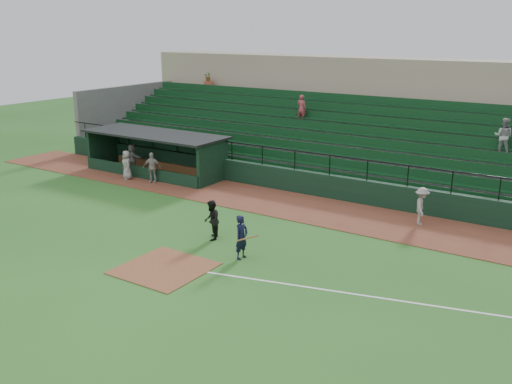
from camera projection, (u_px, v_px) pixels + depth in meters
The scene contains 12 objects.
ground at pixel (183, 259), 21.17m from camera, with size 90.00×90.00×0.00m, color #265D1E.
warning_track at pixel (290, 205), 27.59m from camera, with size 40.00×4.00×0.03m, color brown.
home_plate_dirt at pixel (164, 268), 20.36m from camera, with size 3.00×3.00×0.03m, color brown.
foul_line at pixel (402, 301), 17.92m from camera, with size 18.00×0.09×0.01m, color white.
stadium_structure at pixel (361, 132), 33.75m from camera, with size 38.00×13.08×6.40m.
dugout at pixel (160, 150), 33.60m from camera, with size 8.90×3.20×2.42m.
batter_at_plate at pixel (242, 237), 21.03m from camera, with size 1.01×0.69×1.68m.
umpire at pixel (212, 220), 22.95m from camera, with size 0.80×0.62×1.64m, color black.
runner at pixel (422, 206), 24.62m from camera, with size 1.07×0.62×1.66m, color gray.
dugout_player_a at pixel (152, 167), 31.32m from camera, with size 1.00×0.41×1.70m, color #A39E99.
dugout_player_b at pixel (127, 165), 32.05m from camera, with size 0.80×0.52×1.63m, color gray.
dugout_player_c at pixel (133, 157), 34.01m from camera, with size 1.50×0.48×1.62m, color gray.
Camera 1 is at (13.03, -14.92, 8.32)m, focal length 39.91 mm.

